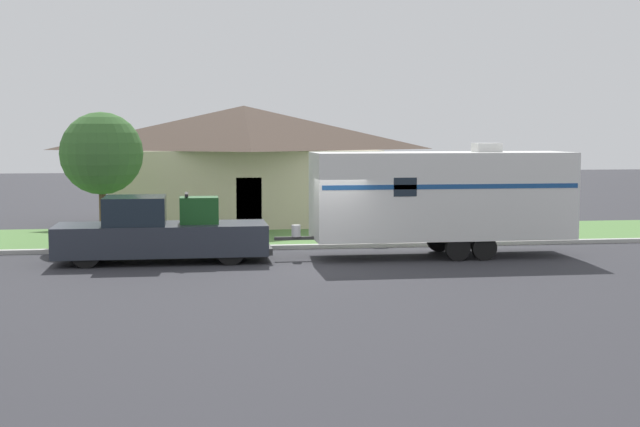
{
  "coord_description": "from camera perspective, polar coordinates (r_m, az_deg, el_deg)",
  "views": [
    {
      "loc": [
        -3.87,
        -25.55,
        3.93
      ],
      "look_at": [
        0.03,
        1.36,
        1.4
      ],
      "focal_mm": 50.0,
      "sensor_mm": 36.0,
      "label": 1
    }
  ],
  "objects": [
    {
      "name": "pickup_truck",
      "position": [
        27.11,
        -10.25,
        -1.24
      ],
      "size": [
        6.39,
        2.09,
        2.07
      ],
      "color": "black",
      "rests_on": "ground_plane"
    },
    {
      "name": "tree_in_yard",
      "position": [
        31.78,
        -13.82,
        3.74
      ],
      "size": [
        2.86,
        2.86,
        4.59
      ],
      "color": "brown",
      "rests_on": "ground_plane"
    },
    {
      "name": "travel_trailer",
      "position": [
        28.08,
        7.79,
        1.16
      ],
      "size": [
        9.28,
        2.4,
        3.55
      ],
      "color": "black",
      "rests_on": "ground_plane"
    },
    {
      "name": "ground_plane",
      "position": [
        26.14,
        0.36,
        -3.33
      ],
      "size": [
        120.0,
        120.0,
        0.0
      ],
      "primitive_type": "plane",
      "color": "#2D2D33"
    },
    {
      "name": "mailbox",
      "position": [
        30.82,
        3.66,
        -0.22
      ],
      "size": [
        0.48,
        0.2,
        1.25
      ],
      "color": "brown",
      "rests_on": "ground_plane"
    },
    {
      "name": "house_across_street",
      "position": [
        38.17,
        -4.88,
        3.28
      ],
      "size": [
        11.73,
        6.77,
        4.99
      ],
      "color": "beige",
      "rests_on": "ground_plane"
    },
    {
      "name": "curb_strip",
      "position": [
        29.81,
        -0.72,
        -2.13
      ],
      "size": [
        80.0,
        0.3,
        0.14
      ],
      "color": "#ADADA8",
      "rests_on": "ground_plane"
    },
    {
      "name": "lawn_strip",
      "position": [
        33.41,
        -1.54,
        -1.42
      ],
      "size": [
        80.0,
        7.0,
        0.03
      ],
      "color": "#568442",
      "rests_on": "ground_plane"
    }
  ]
}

